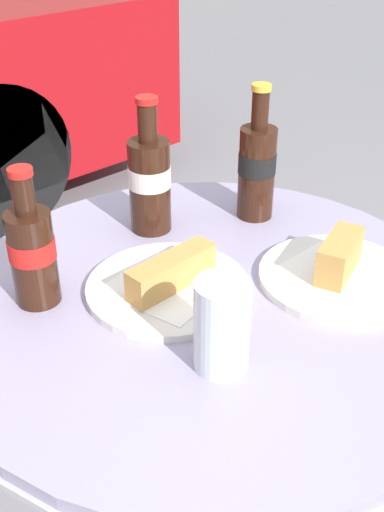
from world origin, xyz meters
name	(u,v)px	position (x,y,z in m)	size (l,w,h in m)	color
bistro_table	(208,382)	(0.00, 0.00, 0.54)	(0.79, 0.79, 0.71)	#B7B7BC
cola_bottle_left	(32,252)	(-0.19, 0.16, 0.79)	(0.07, 0.07, 0.21)	#33190F
cola_bottle_right	(150,180)	(0.07, 0.21, 0.80)	(0.07, 0.07, 0.23)	#33190F
cola_bottle_center	(257,167)	(0.23, 0.13, 0.80)	(0.07, 0.07, 0.24)	#33190F
drinking_glass	(222,329)	(-0.09, -0.12, 0.77)	(0.07, 0.07, 0.12)	silver
lunch_plate_near	(169,284)	(-0.04, 0.05, 0.72)	(0.24, 0.24, 0.06)	silver
lunch_plate_far	(338,271)	(0.17, -0.10, 0.73)	(0.24, 0.24, 0.07)	silver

